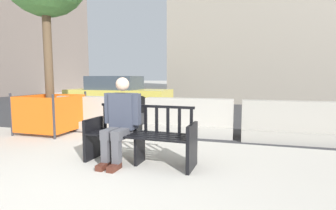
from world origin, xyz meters
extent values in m
plane|color=#B7B2A8|center=(0.00, 0.00, 0.00)|extent=(200.00, 200.00, 0.00)
cube|color=#333335|center=(0.00, 8.70, 0.00)|extent=(120.00, 12.00, 0.01)
cube|color=black|center=(-0.38, 1.06, 0.33)|extent=(0.07, 0.51, 0.66)
cube|color=black|center=(1.26, 1.01, 0.33)|extent=(0.07, 0.51, 0.66)
cube|color=black|center=(0.44, 1.03, 0.22)|extent=(0.05, 0.33, 0.45)
cube|color=black|center=(0.43, 0.80, 0.45)|extent=(1.60, 0.13, 0.02)
cube|color=black|center=(0.44, 0.92, 0.45)|extent=(1.60, 0.13, 0.02)
cube|color=black|center=(0.44, 1.03, 0.45)|extent=(1.60, 0.13, 0.02)
cube|color=black|center=(0.44, 1.15, 0.45)|extent=(1.60, 0.13, 0.02)
cube|color=black|center=(0.45, 1.26, 0.45)|extent=(1.60, 0.13, 0.02)
cube|color=black|center=(0.45, 1.27, 0.86)|extent=(1.60, 0.09, 0.04)
cube|color=black|center=(-0.30, 1.30, 0.65)|extent=(0.05, 0.03, 0.38)
cube|color=black|center=(-0.11, 1.29, 0.65)|extent=(0.05, 0.03, 0.38)
cube|color=black|center=(0.07, 1.29, 0.65)|extent=(0.05, 0.03, 0.38)
cube|color=black|center=(0.26, 1.28, 0.65)|extent=(0.05, 0.03, 0.38)
cube|color=black|center=(0.45, 1.27, 0.65)|extent=(0.05, 0.03, 0.38)
cube|color=black|center=(0.64, 1.27, 0.65)|extent=(0.05, 0.03, 0.38)
cube|color=black|center=(0.82, 1.26, 0.65)|extent=(0.05, 0.03, 0.38)
cube|color=black|center=(1.01, 1.25, 0.65)|extent=(0.05, 0.03, 0.38)
cube|color=black|center=(1.20, 1.25, 0.65)|extent=(0.05, 0.03, 0.38)
cube|color=black|center=(-0.38, 1.04, 0.65)|extent=(0.07, 0.46, 0.03)
cube|color=black|center=(1.26, 0.99, 0.65)|extent=(0.07, 0.46, 0.03)
cube|color=#383D4C|center=(0.14, 1.11, 0.79)|extent=(0.41, 0.25, 0.56)
sphere|color=beige|center=(0.14, 1.09, 1.21)|extent=(0.21, 0.21, 0.21)
cube|color=#4C4C51|center=(0.04, 0.90, 0.48)|extent=(0.16, 0.44, 0.14)
cube|color=#4C4C51|center=(0.22, 0.89, 0.48)|extent=(0.16, 0.44, 0.14)
cube|color=#4C4C51|center=(0.04, 0.73, 0.23)|extent=(0.11, 0.11, 0.45)
cube|color=#4C4C51|center=(0.22, 0.72, 0.23)|extent=(0.11, 0.11, 0.45)
cube|color=#4C2319|center=(0.03, 0.65, 0.04)|extent=(0.12, 0.26, 0.08)
cube|color=#4C2319|center=(0.21, 0.64, 0.04)|extent=(0.12, 0.26, 0.08)
cube|color=#383D4C|center=(-0.11, 1.09, 0.83)|extent=(0.09, 0.12, 0.48)
cube|color=#383D4C|center=(0.38, 1.08, 0.83)|extent=(0.09, 0.12, 0.48)
cube|color=#ADA89E|center=(0.72, 3.23, 0.12)|extent=(2.02, 0.75, 0.24)
cube|color=#ADA89E|center=(0.72, 3.23, 0.54)|extent=(2.01, 0.37, 0.60)
cube|color=#ADA89E|center=(-1.68, 3.12, 0.12)|extent=(2.01, 0.70, 0.24)
cube|color=#ADA89E|center=(-1.68, 3.12, 0.54)|extent=(2.00, 0.32, 0.60)
cube|color=#9E998E|center=(2.89, 3.18, 0.12)|extent=(2.02, 0.74, 0.24)
cube|color=#9E998E|center=(2.89, 3.18, 0.54)|extent=(2.01, 0.36, 0.60)
cylinder|color=brown|center=(-2.50, 2.54, 1.55)|extent=(0.19, 0.19, 3.09)
cylinder|color=#2D2D33|center=(-3.07, 1.97, 0.48)|extent=(0.05, 0.05, 0.96)
cylinder|color=#2D2D33|center=(-1.92, 1.97, 0.48)|extent=(0.05, 0.05, 0.96)
cylinder|color=#2D2D33|center=(-3.07, 3.12, 0.48)|extent=(0.05, 0.05, 0.96)
cylinder|color=#2D2D33|center=(-1.92, 3.12, 0.48)|extent=(0.05, 0.05, 0.96)
cube|color=#E05B14|center=(-2.50, 1.97, 0.48)|extent=(1.15, 0.03, 0.81)
cube|color=#E05B14|center=(-2.50, 3.12, 0.48)|extent=(1.15, 0.03, 0.81)
cube|color=#E05B14|center=(-3.07, 2.54, 0.48)|extent=(0.03, 1.15, 0.81)
cube|color=#E05B14|center=(-1.92, 2.54, 0.48)|extent=(0.03, 1.15, 0.81)
cube|color=#DBC64C|center=(-3.11, 7.22, 0.54)|extent=(4.26, 1.78, 0.56)
cube|color=#38424C|center=(-3.28, 7.22, 1.10)|extent=(2.03, 1.54, 0.55)
cylinder|color=black|center=(-1.81, 8.05, 0.32)|extent=(0.64, 0.23, 0.64)
cylinder|color=black|center=(-1.79, 6.44, 0.32)|extent=(0.64, 0.23, 0.64)
cylinder|color=black|center=(-4.44, 8.01, 0.32)|extent=(0.64, 0.23, 0.64)
cylinder|color=black|center=(-4.41, 6.39, 0.32)|extent=(0.64, 0.23, 0.64)
camera|label=1|loc=(1.99, -2.59, 1.31)|focal=28.00mm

